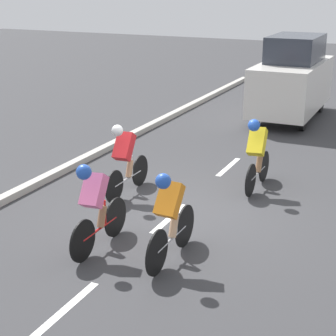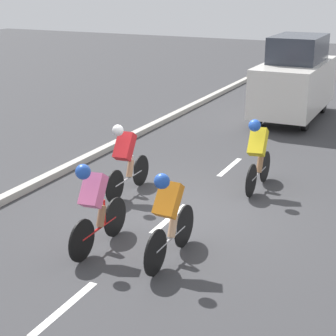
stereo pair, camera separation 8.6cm
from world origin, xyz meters
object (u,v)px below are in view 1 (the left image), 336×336
Objects in this scene: cyclist_yellow at (257,152)px; cyclist_orange at (170,214)px; support_car at (292,79)px; cyclist_pink at (95,203)px; cyclist_red at (125,157)px.

cyclist_yellow reaches higher than cyclist_orange.
support_car reaches higher than cyclist_yellow.
cyclist_pink is 0.40× the size of support_car.
cyclist_pink is (1.50, 3.64, -0.02)m from cyclist_yellow.
cyclist_pink is (-0.75, 2.28, 0.01)m from cyclist_red.
cyclist_red is 1.03× the size of cyclist_pink.
cyclist_red is (1.96, -2.16, 0.00)m from cyclist_orange.
cyclist_yellow is 3.53m from cyclist_orange.
cyclist_pink is 10.12m from support_car.
cyclist_orange is 9.99m from support_car.
cyclist_yellow is at bearing -148.82° from cyclist_red.
cyclist_pink is at bearing 108.20° from cyclist_red.
cyclist_yellow is 0.95× the size of cyclist_orange.
cyclist_orange is at bearing 132.29° from cyclist_red.
cyclist_red is at bearing 79.69° from support_car.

